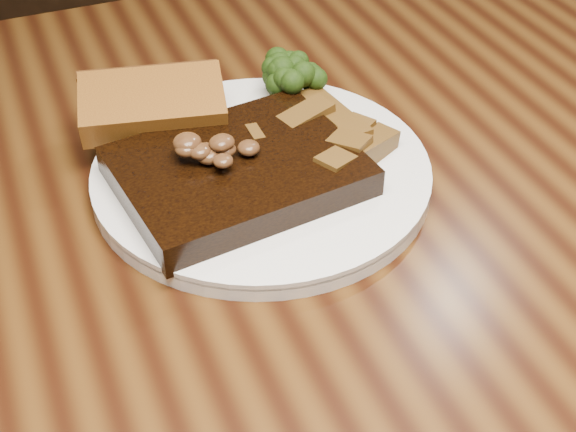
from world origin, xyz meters
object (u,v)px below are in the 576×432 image
at_px(chair_far, 112,117).
at_px(steak, 238,173).
at_px(garlic_bread, 155,124).
at_px(plate, 262,175).
at_px(potato_wedges, 335,139).
at_px(dining_table, 269,322).

bearing_deg(chair_far, steak, 106.73).
bearing_deg(garlic_bread, steak, -53.12).
bearing_deg(plate, chair_far, 93.08).
xyz_separation_m(steak, potato_wedges, (0.09, 0.01, -0.00)).
bearing_deg(chair_far, dining_table, 106.94).
bearing_deg(potato_wedges, dining_table, -141.38).
height_order(chair_far, potato_wedges, chair_far).
bearing_deg(potato_wedges, garlic_bread, 149.90).
relative_size(plate, steak, 1.52).
bearing_deg(garlic_bread, chair_far, 98.47).
xyz_separation_m(plate, steak, (-0.03, -0.01, 0.02)).
distance_m(plate, garlic_bread, 0.10).
xyz_separation_m(plate, potato_wedges, (0.07, 0.00, 0.02)).
distance_m(plate, steak, 0.03).
bearing_deg(steak, plate, 22.66).
height_order(dining_table, steak, steak).
relative_size(dining_table, plate, 5.77).
distance_m(steak, garlic_bread, 0.10).
xyz_separation_m(chair_far, plate, (0.03, -0.61, 0.30)).
distance_m(plate, potato_wedges, 0.07).
xyz_separation_m(plate, garlic_bread, (-0.07, 0.08, 0.02)).
xyz_separation_m(dining_table, steak, (-0.00, 0.06, 0.12)).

